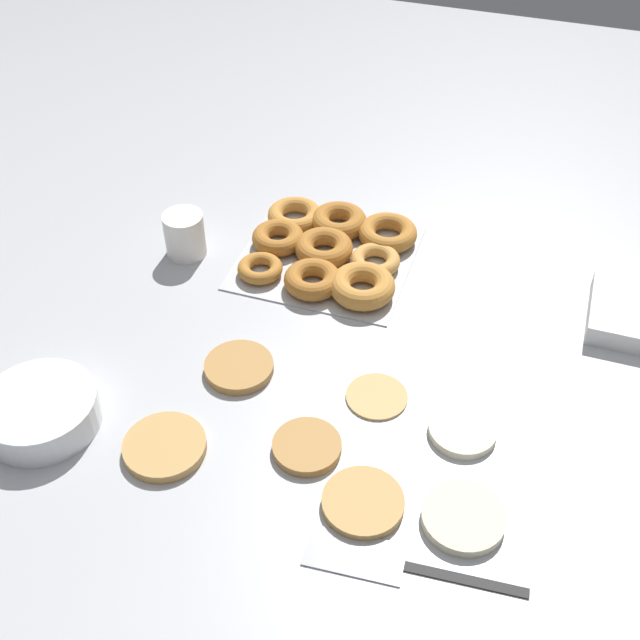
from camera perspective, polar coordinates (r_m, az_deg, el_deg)
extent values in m
plane|color=#B2B5BA|center=(1.24, 1.28, -4.15)|extent=(3.00, 3.00, 0.00)
cylinder|color=beige|center=(1.19, 10.10, -7.70)|extent=(0.10, 0.10, 0.01)
cylinder|color=#B27F42|center=(1.15, -0.97, -8.99)|extent=(0.10, 0.10, 0.01)
cylinder|color=beige|center=(1.09, 10.15, -13.68)|extent=(0.11, 0.11, 0.02)
cylinder|color=tan|center=(1.22, 4.06, -5.38)|extent=(0.09, 0.09, 0.01)
cylinder|color=tan|center=(1.17, -10.98, -8.84)|extent=(0.12, 0.12, 0.02)
cylinder|color=#B27F42|center=(1.26, -5.78, -3.36)|extent=(0.11, 0.11, 0.02)
cylinder|color=tan|center=(1.09, 3.07, -12.83)|extent=(0.11, 0.11, 0.01)
cube|color=silver|center=(1.46, 0.46, 4.48)|extent=(0.30, 0.29, 0.01)
torus|color=#B7752D|center=(1.49, 4.84, 6.19)|extent=(0.11, 0.11, 0.03)
torus|color=#AD6B28|center=(1.52, 1.34, 7.05)|extent=(0.11, 0.11, 0.03)
torus|color=#C68438|center=(1.54, -1.81, 7.46)|extent=(0.10, 0.10, 0.03)
torus|color=#D19347|center=(1.43, 3.95, 4.25)|extent=(0.09, 0.09, 0.02)
torus|color=#AD6B28|center=(1.45, 0.28, 5.15)|extent=(0.11, 0.11, 0.03)
torus|color=#AD6B28|center=(1.48, -3.00, 5.87)|extent=(0.10, 0.10, 0.03)
torus|color=#C68438|center=(1.37, 3.03, 2.44)|extent=(0.11, 0.11, 0.04)
torus|color=#AD6B28|center=(1.38, -0.53, 2.91)|extent=(0.10, 0.10, 0.03)
torus|color=#B7752D|center=(1.42, -4.28, 3.69)|extent=(0.08, 0.08, 0.02)
cylinder|color=white|center=(1.23, -19.24, -6.15)|extent=(0.17, 0.17, 0.05)
cube|color=white|center=(1.42, 20.95, 0.18)|extent=(0.12, 0.16, 0.02)
cube|color=white|center=(1.41, 21.13, 0.72)|extent=(0.12, 0.16, 0.02)
cylinder|color=white|center=(1.47, -9.60, 6.01)|extent=(0.07, 0.07, 0.08)
cube|color=black|center=(1.05, 10.35, -17.69)|extent=(0.16, 0.03, 0.01)
cube|color=#A8A8AD|center=(1.06, 2.48, -16.32)|extent=(0.13, 0.07, 0.01)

